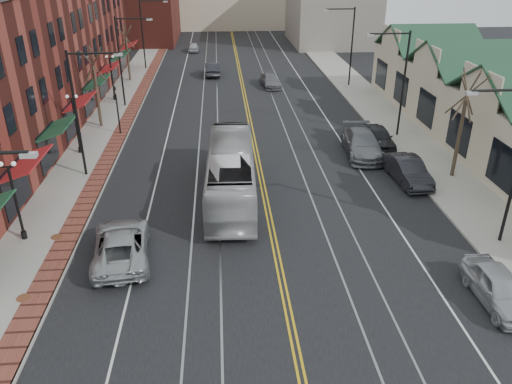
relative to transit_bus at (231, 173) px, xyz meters
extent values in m
plane|color=black|center=(2.03, -12.24, -1.59)|extent=(160.00, 160.00, 0.00)
cube|color=gray|center=(-9.97, 7.76, -1.52)|extent=(4.00, 120.00, 0.15)
cube|color=gray|center=(14.03, 7.76, -1.52)|extent=(4.00, 120.00, 0.15)
cube|color=maroon|center=(-16.97, 14.76, 3.91)|extent=(10.00, 50.00, 11.00)
cube|color=#C1B295|center=(20.03, 7.76, 0.71)|extent=(8.00, 36.00, 4.60)
cube|color=#C1B295|center=(2.03, 72.76, 2.91)|extent=(22.00, 14.00, 9.00)
cube|color=slate|center=(17.03, 52.76, 3.91)|extent=(12.00, 16.00, 11.00)
cube|color=#999999|center=(-6.47, -12.24, 6.26)|extent=(0.50, 0.25, 0.15)
cylinder|color=black|center=(-9.47, 3.76, 2.56)|extent=(0.16, 0.16, 8.00)
cylinder|color=black|center=(-7.97, 3.76, 6.36)|extent=(3.00, 0.12, 0.12)
cube|color=#999999|center=(-6.47, 3.76, 6.26)|extent=(0.50, 0.25, 0.15)
cylinder|color=black|center=(-9.47, 19.76, 2.56)|extent=(0.16, 0.16, 8.00)
cylinder|color=black|center=(-7.97, 19.76, 6.36)|extent=(3.00, 0.12, 0.12)
cube|color=#999999|center=(-6.47, 19.76, 6.26)|extent=(0.50, 0.25, 0.15)
cylinder|color=black|center=(-9.47, 35.76, 2.56)|extent=(0.16, 0.16, 8.00)
cylinder|color=black|center=(-7.97, 35.76, 6.36)|extent=(3.00, 0.12, 0.12)
cube|color=#999999|center=(-6.47, 35.76, 6.26)|extent=(0.50, 0.25, 0.15)
cylinder|color=black|center=(12.03, -6.24, 6.36)|extent=(3.00, 0.12, 0.12)
cube|color=#999999|center=(10.53, -6.24, 6.26)|extent=(0.50, 0.25, 0.15)
cylinder|color=black|center=(13.53, 9.76, 2.56)|extent=(0.16, 0.16, 8.00)
cylinder|color=black|center=(12.03, 9.76, 6.36)|extent=(3.00, 0.12, 0.12)
cube|color=#999999|center=(10.53, 9.76, 6.26)|extent=(0.50, 0.25, 0.15)
cylinder|color=black|center=(13.53, 25.76, 2.56)|extent=(0.16, 0.16, 8.00)
cylinder|color=black|center=(12.03, 25.76, 6.36)|extent=(3.00, 0.12, 0.12)
cube|color=#999999|center=(10.53, 25.76, 6.26)|extent=(0.50, 0.25, 0.15)
cylinder|color=black|center=(-10.77, -4.24, -1.24)|extent=(0.28, 0.28, 0.40)
cylinder|color=black|center=(-10.77, -4.24, 0.56)|extent=(0.14, 0.14, 4.00)
cube|color=black|center=(-10.77, -4.24, 2.56)|extent=(0.60, 0.06, 0.06)
sphere|color=white|center=(-11.07, -4.24, 2.71)|extent=(0.24, 0.24, 0.24)
sphere|color=white|center=(-10.47, -4.24, 2.71)|extent=(0.24, 0.24, 0.24)
cylinder|color=black|center=(-10.77, 7.76, -1.24)|extent=(0.28, 0.28, 0.40)
cylinder|color=black|center=(-10.77, 7.76, 0.56)|extent=(0.14, 0.14, 4.00)
cube|color=black|center=(-10.77, 7.76, 2.56)|extent=(0.60, 0.06, 0.06)
sphere|color=white|center=(-11.07, 7.76, 2.71)|extent=(0.24, 0.24, 0.24)
sphere|color=white|center=(-10.47, 7.76, 2.71)|extent=(0.24, 0.24, 0.24)
cylinder|color=black|center=(-10.77, 21.76, -1.24)|extent=(0.28, 0.28, 0.40)
cylinder|color=black|center=(-10.77, 21.76, 0.56)|extent=(0.14, 0.14, 4.00)
cube|color=black|center=(-10.77, 21.76, 2.56)|extent=(0.60, 0.06, 0.06)
sphere|color=white|center=(-11.07, 21.76, 2.71)|extent=(0.24, 0.24, 0.24)
sphere|color=white|center=(-10.47, 21.76, 2.71)|extent=(0.24, 0.24, 0.24)
cylinder|color=#382B21|center=(-10.47, 13.76, 1.01)|extent=(0.24, 0.24, 4.90)
cylinder|color=#382B21|center=(-10.47, 13.76, 3.56)|extent=(0.58, 1.37, 2.90)
cylinder|color=#382B21|center=(-10.47, 13.76, 3.56)|extent=(1.60, 0.66, 2.78)
cylinder|color=#382B21|center=(-10.47, 13.76, 3.56)|extent=(0.53, 1.23, 2.96)
cylinder|color=#382B21|center=(-10.47, 13.76, 3.56)|extent=(1.69, 1.03, 2.64)
cylinder|color=#382B21|center=(-10.47, 13.76, 3.56)|extent=(1.78, 1.29, 2.48)
cylinder|color=#382B21|center=(-10.47, 29.76, 0.83)|extent=(0.24, 0.24, 4.55)
cylinder|color=#382B21|center=(-10.47, 29.76, 3.21)|extent=(0.55, 1.28, 2.69)
cylinder|color=#382B21|center=(-10.47, 29.76, 3.21)|extent=(1.49, 0.62, 2.58)
cylinder|color=#382B21|center=(-10.47, 29.76, 3.21)|extent=(0.50, 1.15, 2.75)
cylinder|color=#382B21|center=(-10.47, 29.76, 3.21)|extent=(1.57, 0.97, 2.45)
cylinder|color=#382B21|center=(-10.47, 29.76, 3.21)|extent=(1.66, 1.20, 2.30)
cylinder|color=#382B21|center=(14.53, 1.76, 1.18)|extent=(0.24, 0.24, 5.25)
cylinder|color=#382B21|center=(14.53, 1.76, 3.91)|extent=(0.61, 1.46, 3.10)
cylinder|color=#382B21|center=(14.53, 1.76, 3.91)|extent=(1.70, 0.70, 2.97)
cylinder|color=#382B21|center=(14.53, 1.76, 3.91)|extent=(0.56, 1.31, 3.17)
cylinder|color=#382B21|center=(14.53, 1.76, 3.91)|extent=(1.80, 1.10, 2.82)
cylinder|color=#382B21|center=(14.53, 1.76, 3.91)|extent=(1.90, 1.37, 2.65)
cylinder|color=#592D19|center=(-9.17, -9.24, -1.43)|extent=(0.60, 0.60, 0.02)
cylinder|color=#592D19|center=(-9.17, -4.24, -1.43)|extent=(0.60, 0.60, 0.02)
cylinder|color=black|center=(-8.57, 11.76, 0.16)|extent=(0.12, 0.12, 3.20)
imported|color=black|center=(-8.57, 11.76, 1.91)|extent=(0.18, 0.15, 0.90)
imported|color=#B5B4B7|center=(0.00, 0.00, 0.00)|extent=(3.06, 11.51, 3.18)
imported|color=#A8ABAF|center=(-5.47, -6.25, -0.81)|extent=(3.25, 5.87, 1.55)
imported|color=#B0B2B8|center=(10.95, -10.82, -0.85)|extent=(1.77, 4.36, 1.48)
imported|color=black|center=(11.33, 1.33, -0.81)|extent=(1.97, 4.87, 1.57)
imported|color=slate|center=(9.65, 6.12, -0.73)|extent=(2.89, 6.12, 1.72)
imported|color=black|center=(11.33, 7.67, -0.83)|extent=(1.80, 4.45, 1.52)
imported|color=black|center=(-1.25, 31.88, -0.84)|extent=(1.77, 4.61, 1.50)
imported|color=slate|center=(5.02, 26.18, -0.94)|extent=(2.30, 4.65, 1.30)
imported|color=#B3B6BB|center=(-4.00, 47.11, -0.95)|extent=(1.55, 3.77, 1.28)
camera|label=1|loc=(-0.53, -27.03, 12.04)|focal=35.00mm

